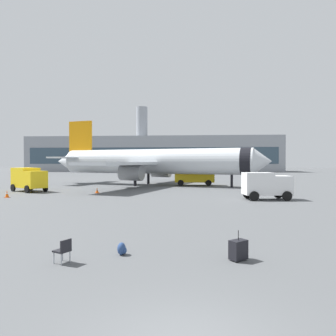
# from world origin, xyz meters

# --- Properties ---
(airplane_at_gate) EXTENTS (35.16, 32.06, 10.50)m
(airplane_at_gate) POSITION_xyz_m (-6.21, 42.88, 3.66)
(airplane_at_gate) COLOR silver
(airplane_at_gate) RESTS_ON ground
(service_truck) EXTENTS (5.21, 4.50, 2.90)m
(service_truck) POSITION_xyz_m (-19.88, 31.28, 1.61)
(service_truck) COLOR yellow
(service_truck) RESTS_ON ground
(fuel_truck) EXTENTS (6.04, 2.80, 3.20)m
(fuel_truck) POSITION_xyz_m (0.21, 43.39, 1.77)
(fuel_truck) COLOR yellow
(fuel_truck) RESTS_ON ground
(cargo_van) EXTENTS (4.61, 2.78, 2.60)m
(cargo_van) POSITION_xyz_m (7.06, 25.01, 1.45)
(cargo_van) COLOR white
(cargo_van) RESTS_ON ground
(safety_cone_near) EXTENTS (0.44, 0.44, 0.67)m
(safety_cone_near) POSITION_xyz_m (11.21, 41.70, 0.33)
(safety_cone_near) COLOR #F2590C
(safety_cone_near) RESTS_ON ground
(safety_cone_mid) EXTENTS (0.44, 0.44, 0.73)m
(safety_cone_mid) POSITION_xyz_m (-18.71, 24.82, 0.36)
(safety_cone_mid) COLOR #F2590C
(safety_cone_mid) RESTS_ON ground
(safety_cone_far) EXTENTS (0.44, 0.44, 0.64)m
(safety_cone_far) POSITION_xyz_m (-11.00, 30.06, 0.31)
(safety_cone_far) COLOR #F2590C
(safety_cone_far) RESTS_ON ground
(rolling_suitcase) EXTENTS (0.75, 0.72, 1.10)m
(rolling_suitcase) POSITION_xyz_m (1.78, 5.78, 0.39)
(rolling_suitcase) COLOR black
(rolling_suitcase) RESTS_ON ground
(traveller_backpack) EXTENTS (0.36, 0.40, 0.48)m
(traveller_backpack) POSITION_xyz_m (-2.62, 6.11, 0.23)
(traveller_backpack) COLOR navy
(traveller_backpack) RESTS_ON ground
(gate_chair) EXTENTS (0.64, 0.64, 0.86)m
(gate_chair) POSITION_xyz_m (-4.45, 4.92, 0.50)
(gate_chair) COLOR black
(gate_chair) RESTS_ON ground
(terminal_building) EXTENTS (95.24, 20.04, 25.18)m
(terminal_building) POSITION_xyz_m (-15.40, 117.96, 6.71)
(terminal_building) COLOR gray
(terminal_building) RESTS_ON ground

